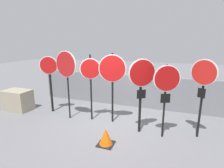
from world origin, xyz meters
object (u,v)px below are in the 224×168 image
(stop_sign_3, at_px, (112,73))
(stop_sign_5, at_px, (166,84))
(stop_sign_1, at_px, (66,68))
(stop_sign_4, at_px, (142,82))
(storage_crate, at_px, (18,100))
(stop_sign_6, at_px, (203,81))
(stop_sign_0, at_px, (49,74))
(stop_sign_2, at_px, (90,74))
(traffic_cone_0, at_px, (106,137))

(stop_sign_3, bearing_deg, stop_sign_5, -27.16)
(stop_sign_1, distance_m, stop_sign_3, 1.65)
(stop_sign_1, height_order, stop_sign_4, stop_sign_1)
(storage_crate, bearing_deg, stop_sign_4, -2.28)
(stop_sign_6, bearing_deg, stop_sign_3, -149.88)
(stop_sign_0, distance_m, stop_sign_5, 4.42)
(stop_sign_2, bearing_deg, traffic_cone_0, -71.75)
(stop_sign_2, xyz_separation_m, stop_sign_5, (2.52, -0.39, -0.07))
(stop_sign_0, bearing_deg, stop_sign_3, -22.60)
(stop_sign_4, bearing_deg, stop_sign_0, 139.40)
(stop_sign_1, relative_size, stop_sign_5, 1.14)
(stop_sign_5, bearing_deg, stop_sign_6, -0.96)
(stop_sign_2, height_order, stop_sign_4, stop_sign_2)
(traffic_cone_0, bearing_deg, storage_crate, 164.97)
(stop_sign_1, height_order, stop_sign_3, stop_sign_1)
(stop_sign_1, bearing_deg, stop_sign_6, 13.01)
(stop_sign_0, bearing_deg, storage_crate, 170.41)
(stop_sign_3, relative_size, traffic_cone_0, 5.13)
(stop_sign_2, bearing_deg, stop_sign_0, 153.57)
(stop_sign_0, distance_m, stop_sign_3, 2.64)
(stop_sign_6, height_order, storage_crate, stop_sign_6)
(stop_sign_2, height_order, stop_sign_6, stop_sign_2)
(stop_sign_6, bearing_deg, stop_sign_0, -149.69)
(stop_sign_6, relative_size, traffic_cone_0, 4.94)
(stop_sign_0, xyz_separation_m, traffic_cone_0, (2.93, -1.47, -1.32))
(stop_sign_1, bearing_deg, stop_sign_4, 8.06)
(traffic_cone_0, bearing_deg, stop_sign_5, 32.02)
(stop_sign_3, xyz_separation_m, stop_sign_5, (1.75, -0.47, -0.14))
(traffic_cone_0, xyz_separation_m, storage_crate, (-4.42, 1.19, 0.19))
(stop_sign_6, distance_m, storage_crate, 6.94)
(stop_sign_2, relative_size, stop_sign_3, 0.98)
(stop_sign_6, distance_m, traffic_cone_0, 3.09)
(stop_sign_3, height_order, stop_sign_6, stop_sign_3)
(stop_sign_0, height_order, stop_sign_1, stop_sign_1)
(stop_sign_0, relative_size, storage_crate, 2.03)
(stop_sign_1, height_order, stop_sign_6, stop_sign_1)
(stop_sign_4, bearing_deg, stop_sign_3, 126.32)
(stop_sign_4, bearing_deg, traffic_cone_0, -160.50)
(stop_sign_1, height_order, storage_crate, stop_sign_1)
(stop_sign_0, height_order, stop_sign_5, stop_sign_0)
(stop_sign_5, bearing_deg, stop_sign_2, 149.86)
(stop_sign_1, xyz_separation_m, stop_sign_6, (4.32, 0.13, -0.19))
(stop_sign_3, height_order, storage_crate, stop_sign_3)
(storage_crate, bearing_deg, stop_sign_0, 10.93)
(stop_sign_1, xyz_separation_m, traffic_cone_0, (1.92, -1.13, -1.66))
(stop_sign_0, xyz_separation_m, stop_sign_4, (3.68, -0.49, 0.08))
(stop_sign_6, bearing_deg, stop_sign_2, -148.07)
(stop_sign_0, xyz_separation_m, stop_sign_1, (1.01, -0.34, 0.34))
(traffic_cone_0, bearing_deg, stop_sign_6, 27.69)
(stop_sign_6, relative_size, storage_crate, 2.10)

